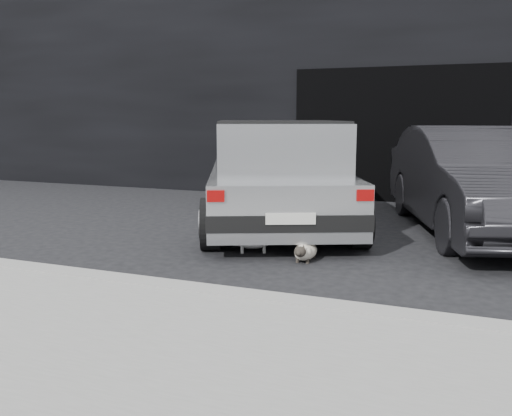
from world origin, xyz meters
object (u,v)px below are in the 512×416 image
(silver_hatchback, at_px, (277,170))
(second_car, at_px, (476,180))
(cat_white, at_px, (256,240))
(cat_siamese, at_px, (305,252))

(silver_hatchback, relative_size, second_car, 1.02)
(silver_hatchback, height_order, cat_white, silver_hatchback)
(silver_hatchback, bearing_deg, cat_siamese, -85.08)
(cat_siamese, bearing_deg, silver_hatchback, -61.93)
(silver_hatchback, height_order, cat_siamese, silver_hatchback)
(second_car, height_order, cat_siamese, second_car)
(cat_siamese, bearing_deg, second_car, -127.84)
(cat_siamese, relative_size, cat_white, 1.13)
(second_car, relative_size, cat_white, 7.33)
(second_car, bearing_deg, cat_siamese, -144.72)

